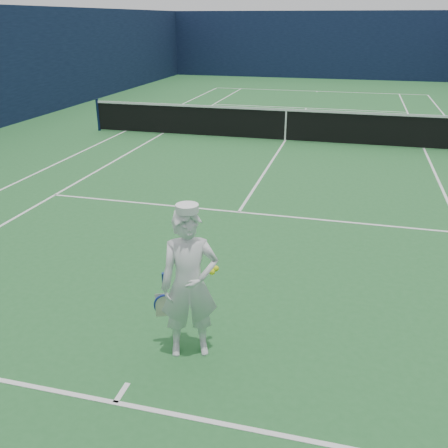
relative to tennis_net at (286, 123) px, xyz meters
name	(u,v)px	position (x,y,z in m)	size (l,w,h in m)	color
ground	(285,141)	(0.00, 0.00, -0.55)	(80.00, 80.00, 0.00)	#26652F
court_markings	(285,141)	(0.00, 0.00, -0.55)	(11.03, 23.83, 0.01)	white
windscreen_fence	(288,75)	(0.00, 0.00, 1.45)	(20.12, 36.12, 4.00)	#0E1836
tennis_net	(286,123)	(0.00, 0.00, 0.00)	(12.88, 0.09, 1.07)	#141E4C
tennis_player	(189,284)	(0.47, -10.88, 0.33)	(0.86, 0.62, 1.81)	white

